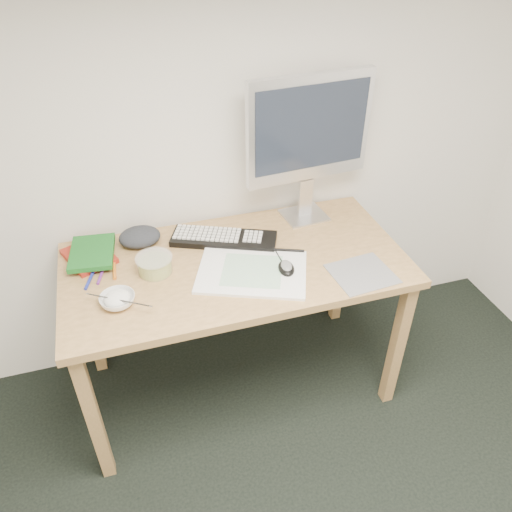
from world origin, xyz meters
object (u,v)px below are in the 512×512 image
(desk, at_px, (236,277))
(monitor, at_px, (309,133))
(rice_bowl, at_px, (118,300))
(keyboard, at_px, (224,239))
(sketchpad, at_px, (252,272))

(desk, distance_m, monitor, 0.68)
(rice_bowl, bearing_deg, keyboard, 31.04)
(sketchpad, distance_m, monitor, 0.64)
(sketchpad, height_order, keyboard, keyboard)
(desk, bearing_deg, keyboard, 93.71)
(keyboard, relative_size, rice_bowl, 3.49)
(keyboard, bearing_deg, monitor, 36.68)
(keyboard, xyz_separation_m, rice_bowl, (-0.47, -0.28, 0.01))
(sketchpad, relative_size, rice_bowl, 3.31)
(desk, relative_size, keyboard, 3.11)
(sketchpad, distance_m, rice_bowl, 0.53)
(desk, height_order, monitor, monitor)
(sketchpad, bearing_deg, monitor, 66.20)
(keyboard, bearing_deg, desk, -62.71)
(desk, xyz_separation_m, keyboard, (-0.01, 0.15, 0.10))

